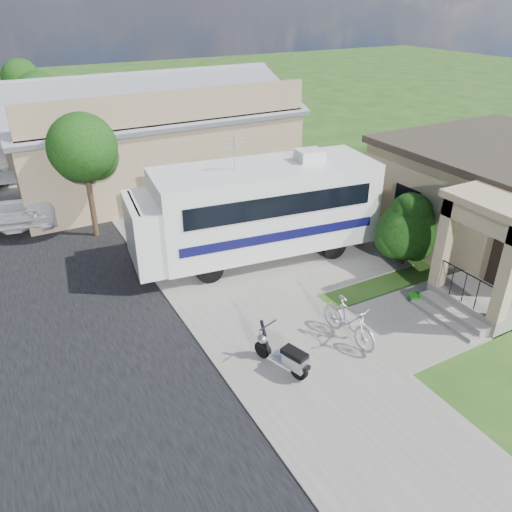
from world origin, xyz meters
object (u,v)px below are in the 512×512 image
pickup_truck (20,191)px  garden_hose (415,298)px  scooter (284,355)px  bicycle (349,323)px  motorhome (256,208)px  shrub (407,228)px

pickup_truck → garden_hose: 16.06m
scooter → pickup_truck: 14.45m
scooter → bicycle: bicycle is taller
motorhome → garden_hose: (2.76, -4.79, -1.70)m
bicycle → motorhome: bearing=83.5°
motorhome → scooter: (-2.29, -5.56, -1.31)m
scooter → garden_hose: bearing=-9.3°
motorhome → bicycle: size_ratio=4.34×
motorhome → garden_hose: motorhome is taller
shrub → pickup_truck: shrub is taller
scooter → pickup_truck: (-4.32, 13.79, 0.41)m
scooter → garden_hose: scooter is taller
shrub → motorhome: bearing=145.2°
motorhome → pickup_truck: size_ratio=1.30×
scooter → bicycle: size_ratio=0.83×
motorhome → pickup_truck: motorhome is taller
garden_hose → bicycle: bearing=-169.2°
motorhome → bicycle: 5.50m
motorhome → garden_hose: size_ratio=19.91×
scooter → garden_hose: size_ratio=3.80×
bicycle → shrub: bearing=26.3°
scooter → motorhome: bearing=49.6°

